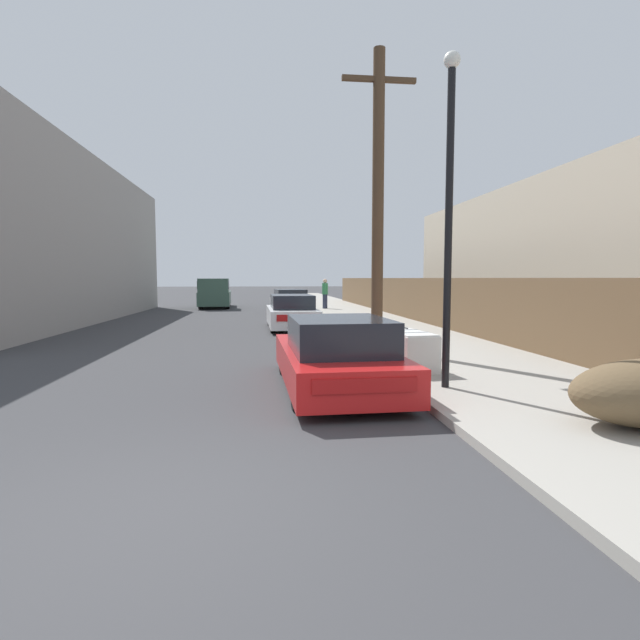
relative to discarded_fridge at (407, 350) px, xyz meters
name	(u,v)px	position (x,y,z in m)	size (l,w,h in m)	color
ground_plane	(150,522)	(-3.70, -5.63, -0.48)	(220.00, 220.00, 0.00)	#38383A
sidewalk_curb	(343,311)	(1.60, 17.87, -0.42)	(4.20, 63.00, 0.12)	#9E998E
discarded_fridge	(407,350)	(0.00, 0.00, 0.00)	(0.86, 1.68, 0.75)	silver
parked_sports_car_red	(336,356)	(-1.58, -1.20, 0.08)	(1.90, 4.50, 1.23)	red
car_parked_mid	(292,313)	(-1.75, 8.98, 0.12)	(1.82, 4.46, 1.27)	silver
car_parked_far	(290,302)	(-1.36, 17.29, 0.12)	(2.07, 4.33, 1.29)	silver
pickup_truck	(215,293)	(-5.82, 22.51, 0.44)	(2.13, 5.44, 1.86)	#385647
utility_pole	(378,197)	(0.00, 2.60, 3.37)	(1.80, 0.28, 7.21)	#4C3826
street_lamp	(449,199)	(0.12, -1.78, 2.65)	(0.26, 0.26, 5.24)	black
wooden_fence	(408,298)	(3.55, 11.95, 0.52)	(0.08, 35.88, 1.77)	brown
building_left_block	(20,241)	(-13.12, 13.34, 2.98)	(7.00, 21.15, 6.92)	gray
building_right_house	(640,257)	(8.46, 4.40, 2.03)	(6.00, 22.43, 5.02)	beige
pedestrian	(325,293)	(0.79, 19.32, 0.53)	(0.34, 0.34, 1.72)	#282D42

